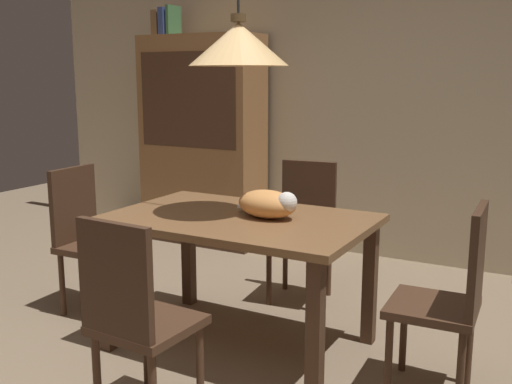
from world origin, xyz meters
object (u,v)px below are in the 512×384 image
object	(u,v)px
dining_table	(240,234)
book_brown_thick	(162,24)
chair_left_side	(87,233)
hutch_bookcase	(202,145)
pendant_lamp	(239,44)
chair_near_front	(135,313)
chair_far_back	(304,224)
chair_right_side	(451,294)
book_blue_wide	(168,22)
book_green_slim	(174,21)
cat_sleeping	(269,204)

from	to	relation	value
dining_table	book_brown_thick	world-z (taller)	book_brown_thick
chair_left_side	hutch_bookcase	size ratio (longest dim) A/B	0.50
pendant_lamp	hutch_bookcase	xyz separation A→B (m)	(-1.41, 1.75, -0.77)
chair_near_front	hutch_bookcase	bearing A→B (deg)	118.11
chair_far_back	chair_right_side	bearing A→B (deg)	-37.56
book_blue_wide	pendant_lamp	bearing A→B (deg)	-44.98
book_blue_wide	hutch_bookcase	bearing A→B (deg)	-0.25
chair_near_front	chair_left_side	world-z (taller)	same
pendant_lamp	hutch_bookcase	world-z (taller)	pendant_lamp
chair_far_back	book_brown_thick	world-z (taller)	book_brown_thick
chair_left_side	chair_far_back	bearing A→B (deg)	38.18
chair_left_side	book_brown_thick	world-z (taller)	book_brown_thick
chair_far_back	chair_near_front	bearing A→B (deg)	-89.85
dining_table	chair_near_front	xyz separation A→B (m)	(-0.00, -0.88, -0.14)
chair_near_front	pendant_lamp	bearing A→B (deg)	89.75
book_green_slim	chair_right_side	bearing A→B (deg)	-31.73
book_brown_thick	chair_near_front	bearing A→B (deg)	-55.28
chair_right_side	chair_far_back	size ratio (longest dim) A/B	1.00
dining_table	cat_sleeping	xyz separation A→B (m)	(0.15, 0.05, 0.18)
chair_left_side	pendant_lamp	size ratio (longest dim) A/B	0.72
chair_near_front	cat_sleeping	world-z (taller)	chair_near_front
cat_sleeping	book_green_slim	bearing A→B (deg)	137.34
book_brown_thick	book_green_slim	distance (m)	0.13
book_blue_wide	chair_left_side	bearing A→B (deg)	-70.49
pendant_lamp	book_brown_thick	distance (m)	2.54
chair_left_side	pendant_lamp	bearing A→B (deg)	0.14
chair_far_back	cat_sleeping	xyz separation A→B (m)	(0.16, -0.83, 0.32)
chair_near_front	chair_left_side	bearing A→B (deg)	142.10
chair_right_side	pendant_lamp	xyz separation A→B (m)	(-1.13, -0.00, 1.15)
chair_near_front	book_green_slim	bearing A→B (deg)	122.73
chair_right_side	book_brown_thick	xyz separation A→B (m)	(-2.95, 1.74, 1.45)
chair_right_side	cat_sleeping	distance (m)	1.02
book_green_slim	chair_far_back	bearing A→B (deg)	-27.32
dining_table	pendant_lamp	world-z (taller)	pendant_lamp
dining_table	cat_sleeping	bearing A→B (deg)	16.61
chair_far_back	pendant_lamp	size ratio (longest dim) A/B	0.72
chair_right_side	cat_sleeping	bearing A→B (deg)	177.51
chair_near_front	book_green_slim	world-z (taller)	book_green_slim
chair_right_side	book_green_slim	distance (m)	3.63
chair_far_back	cat_sleeping	bearing A→B (deg)	-78.90
chair_near_front	pendant_lamp	world-z (taller)	pendant_lamp
chair_near_front	book_blue_wide	world-z (taller)	book_blue_wide
chair_left_side	book_blue_wide	xyz separation A→B (m)	(-0.62, 1.75, 1.46)
cat_sleeping	chair_far_back	bearing A→B (deg)	101.10
chair_left_side	cat_sleeping	xyz separation A→B (m)	(1.28, 0.05, 0.32)
hutch_bookcase	chair_right_side	bearing A→B (deg)	-34.51
dining_table	chair_near_front	distance (m)	0.89
book_brown_thick	book_green_slim	size ratio (longest dim) A/B	0.92
chair_far_back	book_blue_wide	size ratio (longest dim) A/B	3.88
book_brown_thick	chair_far_back	bearing A→B (deg)	-25.60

